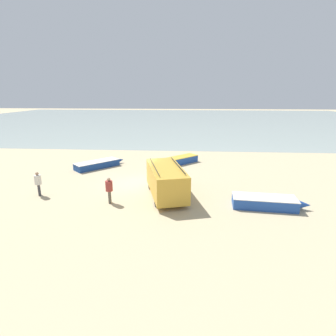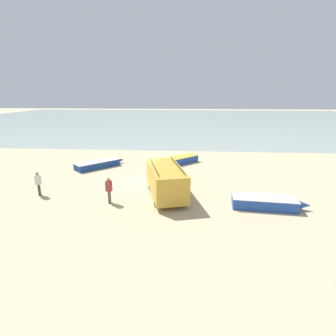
{
  "view_description": "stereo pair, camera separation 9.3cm",
  "coord_description": "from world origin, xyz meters",
  "px_view_note": "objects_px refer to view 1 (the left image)",
  "views": [
    {
      "loc": [
        3.64,
        -18.8,
        6.68
      ],
      "look_at": [
        2.24,
        1.01,
        1.0
      ],
      "focal_mm": 28.0,
      "sensor_mm": 36.0,
      "label": 1
    },
    {
      "loc": [
        3.73,
        -18.8,
        6.68
      ],
      "look_at": [
        2.24,
        1.01,
        1.0
      ],
      "focal_mm": 28.0,
      "sensor_mm": 36.0,
      "label": 2
    }
  ],
  "objects_px": {
    "fishing_rowboat_2": "(267,202)",
    "fishing_rowboat_1": "(99,164)",
    "fisherman_1": "(38,182)",
    "fishing_rowboat_0": "(176,161)",
    "fisherman_0": "(109,188)",
    "parked_van": "(166,180)"
  },
  "relations": [
    {
      "from": "fisherman_0",
      "to": "parked_van",
      "type": "bearing_deg",
      "value": 20.36
    },
    {
      "from": "fishing_rowboat_1",
      "to": "fishing_rowboat_2",
      "type": "distance_m",
      "value": 15.34
    },
    {
      "from": "fishing_rowboat_1",
      "to": "fishing_rowboat_2",
      "type": "xyz_separation_m",
      "value": [
        13.06,
        -8.05,
        0.02
      ]
    },
    {
      "from": "fishing_rowboat_2",
      "to": "fishing_rowboat_1",
      "type": "bearing_deg",
      "value": 153.78
    },
    {
      "from": "fishing_rowboat_2",
      "to": "fisherman_0",
      "type": "relative_size",
      "value": 2.74
    },
    {
      "from": "parked_van",
      "to": "fishing_rowboat_1",
      "type": "xyz_separation_m",
      "value": [
        -6.81,
        6.6,
        -0.82
      ]
    },
    {
      "from": "fishing_rowboat_2",
      "to": "fisherman_0",
      "type": "distance_m",
      "value": 9.71
    },
    {
      "from": "parked_van",
      "to": "fisherman_0",
      "type": "xyz_separation_m",
      "value": [
        -3.43,
        -1.46,
        -0.12
      ]
    },
    {
      "from": "fisherman_0",
      "to": "fisherman_1",
      "type": "relative_size",
      "value": 1.02
    },
    {
      "from": "fishing_rowboat_1",
      "to": "fisherman_1",
      "type": "relative_size",
      "value": 2.57
    },
    {
      "from": "fisherman_1",
      "to": "fishing_rowboat_0",
      "type": "bearing_deg",
      "value": 21.36
    },
    {
      "from": "parked_van",
      "to": "fishing_rowboat_2",
      "type": "distance_m",
      "value": 6.47
    },
    {
      "from": "parked_van",
      "to": "fishing_rowboat_2",
      "type": "xyz_separation_m",
      "value": [
        6.25,
        -1.45,
        -0.79
      ]
    },
    {
      "from": "fishing_rowboat_1",
      "to": "fishing_rowboat_2",
      "type": "height_order",
      "value": "fishing_rowboat_2"
    },
    {
      "from": "fisherman_0",
      "to": "fishing_rowboat_2",
      "type": "bearing_deg",
      "value": -2.68
    },
    {
      "from": "parked_van",
      "to": "fishing_rowboat_1",
      "type": "relative_size",
      "value": 1.3
    },
    {
      "from": "fishing_rowboat_1",
      "to": "parked_van",
      "type": "bearing_deg",
      "value": -90.52
    },
    {
      "from": "fishing_rowboat_2",
      "to": "fisherman_1",
      "type": "distance_m",
      "value": 14.84
    },
    {
      "from": "fishing_rowboat_1",
      "to": "fisherman_0",
      "type": "height_order",
      "value": "fisherman_0"
    },
    {
      "from": "fisherman_0",
      "to": "fisherman_1",
      "type": "xyz_separation_m",
      "value": [
        -5.12,
        0.91,
        -0.02
      ]
    },
    {
      "from": "fisherman_0",
      "to": "fisherman_1",
      "type": "height_order",
      "value": "fisherman_0"
    },
    {
      "from": "parked_van",
      "to": "fishing_rowboat_1",
      "type": "distance_m",
      "value": 9.52
    }
  ]
}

